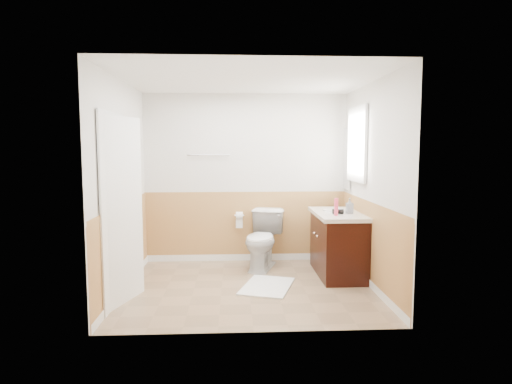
{
  "coord_description": "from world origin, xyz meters",
  "views": [
    {
      "loc": [
        -0.18,
        -5.13,
        1.69
      ],
      "look_at": [
        0.1,
        0.25,
        1.15
      ],
      "focal_mm": 30.24,
      "sensor_mm": 36.0,
      "label": 1
    }
  ],
  "objects": [
    {
      "name": "tp_holder_bar",
      "position": [
        -0.1,
        1.23,
        0.7
      ],
      "size": [
        0.14,
        0.02,
        0.02
      ],
      "primitive_type": "cylinder",
      "rotation": [
        0.0,
        1.57,
        0.0
      ],
      "color": "silver",
      "rests_on": "wall_back"
    },
    {
      "name": "toilet",
      "position": [
        0.23,
        0.85,
        0.41
      ],
      "size": [
        0.69,
        0.91,
        0.82
      ],
      "primitive_type": "imported",
      "rotation": [
        0.0,
        0.0,
        -0.32
      ],
      "color": "white",
      "rests_on": "floor"
    },
    {
      "name": "wainscot_front",
      "position": [
        0.0,
        -1.29,
        0.5
      ],
      "size": [
        3.0,
        0.0,
        3.0
      ],
      "primitive_type": "plane",
      "rotation": [
        -1.57,
        0.0,
        0.0
      ],
      "color": "tan",
      "rests_on": "floor"
    },
    {
      "name": "window_glass",
      "position": [
        1.49,
        0.59,
        1.75
      ],
      "size": [
        0.01,
        0.7,
        0.9
      ],
      "primitive_type": "cube",
      "color": "white",
      "rests_on": "wall_right"
    },
    {
      "name": "ceiling",
      "position": [
        0.0,
        0.0,
        2.5
      ],
      "size": [
        3.0,
        3.0,
        0.0
      ],
      "primitive_type": "plane",
      "rotation": [
        3.14,
        0.0,
        0.0
      ],
      "color": "white",
      "rests_on": "floor"
    },
    {
      "name": "vanity_knob_left",
      "position": [
        0.91,
        0.38,
        0.55
      ],
      "size": [
        0.03,
        0.03,
        0.03
      ],
      "primitive_type": "sphere",
      "color": "silver",
      "rests_on": "vanity_cabinet"
    },
    {
      "name": "bath_mat",
      "position": [
        0.23,
        0.0,
        0.01
      ],
      "size": [
        0.77,
        0.93,
        0.02
      ],
      "primitive_type": "cube",
      "rotation": [
        0.0,
        0.0,
        -0.32
      ],
      "color": "white",
      "rests_on": "floor"
    },
    {
      "name": "door_knob",
      "position": [
        -1.34,
        -0.12,
        0.95
      ],
      "size": [
        0.06,
        0.06,
        0.06
      ],
      "primitive_type": "sphere",
      "color": "silver",
      "rests_on": "door"
    },
    {
      "name": "countertop",
      "position": [
        1.2,
        0.48,
        0.83
      ],
      "size": [
        0.6,
        1.15,
        0.05
      ],
      "primitive_type": "cube",
      "color": "beige",
      "rests_on": "vanity_cabinet"
    },
    {
      "name": "towel_bar",
      "position": [
        -0.55,
        1.25,
        1.6
      ],
      "size": [
        0.62,
        0.02,
        0.02
      ],
      "primitive_type": "cylinder",
      "rotation": [
        0.0,
        1.57,
        0.0
      ],
      "color": "silver",
      "rests_on": "wall_back"
    },
    {
      "name": "faucet",
      "position": [
        1.39,
        0.63,
        0.92
      ],
      "size": [
        0.02,
        0.02,
        0.14
      ],
      "primitive_type": "cylinder",
      "color": "silver",
      "rests_on": "countertop"
    },
    {
      "name": "wall_front",
      "position": [
        0.0,
        -1.3,
        1.25
      ],
      "size": [
        3.0,
        0.0,
        3.0
      ],
      "primitive_type": "plane",
      "rotation": [
        -1.57,
        0.0,
        0.0
      ],
      "color": "silver",
      "rests_on": "floor"
    },
    {
      "name": "soap_dispenser",
      "position": [
        1.33,
        0.38,
        0.95
      ],
      "size": [
        0.1,
        0.1,
        0.2
      ],
      "primitive_type": "imported",
      "rotation": [
        0.0,
        0.0,
        -0.1
      ],
      "color": "gray",
      "rests_on": "countertop"
    },
    {
      "name": "tp_roll",
      "position": [
        -0.1,
        1.23,
        0.7
      ],
      "size": [
        0.1,
        0.11,
        0.11
      ],
      "primitive_type": "cylinder",
      "rotation": [
        0.0,
        1.57,
        0.0
      ],
      "color": "white",
      "rests_on": "tp_holder_bar"
    },
    {
      "name": "wainscot_right",
      "position": [
        1.49,
        0.0,
        0.5
      ],
      "size": [
        0.0,
        2.6,
        2.6
      ],
      "primitive_type": "plane",
      "rotation": [
        1.57,
        0.0,
        -1.57
      ],
      "color": "tan",
      "rests_on": "floor"
    },
    {
      "name": "vanity_cabinet",
      "position": [
        1.21,
        0.48,
        0.4
      ],
      "size": [
        0.55,
        1.1,
        0.8
      ],
      "primitive_type": "cube",
      "color": "black",
      "rests_on": "floor"
    },
    {
      "name": "wall_left",
      "position": [
        -1.5,
        0.0,
        1.25
      ],
      "size": [
        0.0,
        3.0,
        3.0
      ],
      "primitive_type": "plane",
      "rotation": [
        1.57,
        0.0,
        1.57
      ],
      "color": "silver",
      "rests_on": "floor"
    },
    {
      "name": "mirror_panel",
      "position": [
        1.48,
        1.1,
        1.55
      ],
      "size": [
        0.02,
        0.35,
        0.9
      ],
      "primitive_type": "cube",
      "color": "silver",
      "rests_on": "wall_right"
    },
    {
      "name": "tp_sheet",
      "position": [
        -0.1,
        1.23,
        0.59
      ],
      "size": [
        0.1,
        0.01,
        0.16
      ],
      "primitive_type": "cube",
      "color": "white",
      "rests_on": "tp_roll"
    },
    {
      "name": "sink_basin",
      "position": [
        1.21,
        0.63,
        0.86
      ],
      "size": [
        0.36,
        0.36,
        0.02
      ],
      "primitive_type": "cylinder",
      "color": "white",
      "rests_on": "countertop"
    },
    {
      "name": "floor",
      "position": [
        0.0,
        0.0,
        0.0
      ],
      "size": [
        3.0,
        3.0,
        0.0
      ],
      "primitive_type": "plane",
      "color": "#8C7051",
      "rests_on": "ground"
    },
    {
      "name": "door_frame",
      "position": [
        -1.48,
        -0.45,
        1.03
      ],
      "size": [
        0.02,
        0.92,
        2.1
      ],
      "primitive_type": "cube",
      "color": "white",
      "rests_on": "wall_left"
    },
    {
      "name": "wall_back",
      "position": [
        0.0,
        1.3,
        1.25
      ],
      "size": [
        3.0,
        0.0,
        3.0
      ],
      "primitive_type": "plane",
      "rotation": [
        1.57,
        0.0,
        0.0
      ],
      "color": "silver",
      "rests_on": "floor"
    },
    {
      "name": "hair_dryer_handle",
      "position": [
        1.13,
        0.41,
        0.86
      ],
      "size": [
        0.03,
        0.03,
        0.07
      ],
      "primitive_type": "cylinder",
      "color": "black",
      "rests_on": "countertop"
    },
    {
      "name": "wall_right",
      "position": [
        1.5,
        0.0,
        1.25
      ],
      "size": [
        0.0,
        3.0,
        3.0
      ],
      "primitive_type": "plane",
      "rotation": [
        1.57,
        0.0,
        -1.57
      ],
      "color": "silver",
      "rests_on": "floor"
    },
    {
      "name": "wainscot_back",
      "position": [
        0.0,
        1.29,
        0.5
      ],
      "size": [
        3.0,
        0.0,
        3.0
      ],
      "primitive_type": "plane",
      "rotation": [
        1.57,
        0.0,
        0.0
      ],
      "color": "tan",
      "rests_on": "floor"
    },
    {
      "name": "vanity_knob_right",
      "position": [
        0.91,
        0.58,
        0.55
      ],
      "size": [
        0.03,
        0.03,
        0.03
      ],
      "primitive_type": "sphere",
      "color": "silver",
      "rests_on": "vanity_cabinet"
    },
    {
      "name": "lotion_bottle",
      "position": [
        1.11,
        0.2,
        0.96
      ],
      "size": [
        0.05,
        0.05,
        0.22
      ],
      "primitive_type": "cylinder",
      "color": "#E43B5C",
      "rests_on": "countertop"
    },
    {
      "name": "door",
      "position": [
        -1.4,
        -0.45,
        1.02
      ],
      "size": [
        0.29,
        0.78,
        2.04
      ],
      "primitive_type": "cube",
      "rotation": [
        0.0,
        0.0,
        -0.31
      ],
      "color": "white",
      "rests_on": "wall_left"
    },
    {
      "name": "hair_dryer_body",
      "position": [
        1.16,
        0.31,
        0.89
      ],
      "size": [
        0.14,
        0.07,
        0.07
      ],
      "primitive_type": "cylinder",
      "rotation": [
        0.0,
        1.57,
        0.0
      ],
      "color": "black",
      "rests_on": "countertop"
    },
    {
      "name": "window_frame",
      "position": [
        1.47,
        0.59,
        1.75
      ],
      "size": [
        0.04,
        0.8,
        1.0
      ],
      "primitive_type": "cube",
      "color": "white",
      "rests_on": "wall_right"
    },
    {
      "name": "wainscot_left",
      "position": [
        -1.49,
        0.0,
        0.5
      ],
      "size": [
        0.0,
        2.6,
        2.6
      ],
      "primitive_type": "plane",
      "rotation": [
        1.57,
        0.0,
        1.57
      ],
      "color": "tan",
      "rests_on": "floor"
    }
  ]
}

